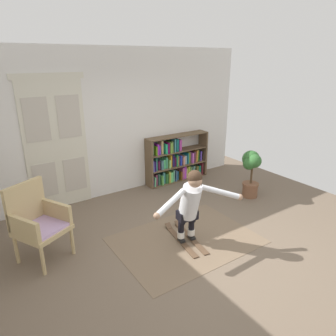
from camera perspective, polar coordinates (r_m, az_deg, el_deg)
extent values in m
plane|color=brown|center=(4.75, 5.26, -14.65)|extent=(7.20, 7.20, 0.00)
cube|color=silver|center=(6.27, -9.52, 8.18)|extent=(6.00, 0.10, 2.90)
cube|color=beige|center=(5.84, -22.62, 3.29)|extent=(0.55, 0.04, 2.35)
cube|color=#BBB3A5|center=(5.71, -23.26, 8.22)|extent=(0.41, 0.01, 0.76)
cube|color=#BBB3A5|center=(6.00, -21.85, -2.13)|extent=(0.41, 0.01, 0.64)
cube|color=beige|center=(5.96, -17.48, 4.22)|extent=(0.55, 0.04, 2.35)
cube|color=#BBB3A5|center=(5.83, -17.94, 9.07)|extent=(0.41, 0.01, 0.76)
cube|color=#BBB3A5|center=(6.12, -16.87, -1.12)|extent=(0.41, 0.01, 0.64)
cube|color=beige|center=(5.71, -21.50, 15.66)|extent=(1.22, 0.04, 0.10)
cube|color=#745F4A|center=(4.92, 3.35, -13.21)|extent=(2.13, 1.56, 0.01)
cube|color=brown|center=(6.60, -3.54, 0.75)|extent=(0.04, 0.30, 1.07)
cube|color=brown|center=(7.42, 6.46, 2.84)|extent=(0.04, 0.30, 1.07)
cube|color=brown|center=(7.16, 1.71, -2.14)|extent=(1.50, 0.30, 0.02)
cube|color=brown|center=(7.04, 1.74, 0.51)|extent=(1.50, 0.30, 0.02)
cube|color=brown|center=(6.93, 1.77, 3.25)|extent=(1.50, 0.30, 0.02)
cube|color=brown|center=(6.84, 1.80, 6.07)|extent=(1.50, 0.30, 0.02)
cube|color=#661687|center=(6.76, -3.13, -2.48)|extent=(0.06, 0.16, 0.21)
cube|color=#61CA83|center=(6.78, -2.84, -2.40)|extent=(0.04, 0.23, 0.21)
cube|color=brown|center=(6.79, -2.40, -2.17)|extent=(0.05, 0.14, 0.25)
cube|color=#285142|center=(6.83, -2.01, -1.99)|extent=(0.05, 0.19, 0.26)
cube|color=#5BB04D|center=(6.85, -1.44, -2.12)|extent=(0.05, 0.24, 0.21)
cube|color=teal|center=(6.90, -1.10, -1.73)|extent=(0.06, 0.18, 0.27)
cube|color=#29662D|center=(6.95, -0.62, -1.77)|extent=(0.06, 0.23, 0.22)
cube|color=#ABB03F|center=(6.96, -0.11, -1.53)|extent=(0.05, 0.24, 0.26)
cube|color=#59D272|center=(7.01, 0.26, -1.51)|extent=(0.06, 0.23, 0.24)
cube|color=#73C59C|center=(7.04, 0.63, -1.24)|extent=(0.03, 0.23, 0.27)
cube|color=#35526F|center=(7.05, 1.15, -1.28)|extent=(0.05, 0.21, 0.26)
cube|color=#1B5989|center=(7.12, 1.48, -1.31)|extent=(0.06, 0.15, 0.20)
cube|color=brown|center=(7.13, 2.05, -1.29)|extent=(0.03, 0.23, 0.20)
cube|color=#A3467D|center=(7.15, 2.50, -0.89)|extent=(0.05, 0.19, 0.28)
cube|color=#AC38C4|center=(7.20, 2.86, -0.68)|extent=(0.05, 0.18, 0.30)
cube|color=tan|center=(7.24, 3.26, -0.84)|extent=(0.04, 0.15, 0.23)
cube|color=#A2C839|center=(7.25, 3.64, -0.61)|extent=(0.06, 0.17, 0.28)
cube|color=#4C6F46|center=(7.31, 3.94, -0.53)|extent=(0.06, 0.19, 0.26)
cube|color=#46746D|center=(7.35, 4.40, -0.52)|extent=(0.03, 0.16, 0.24)
cube|color=#66A193|center=(7.39, 4.58, -0.40)|extent=(0.05, 0.15, 0.25)
cube|color=brown|center=(7.42, 5.18, -0.37)|extent=(0.06, 0.16, 0.24)
cube|color=#188667|center=(7.47, 5.45, -0.23)|extent=(0.05, 0.22, 0.24)
cube|color=#571820|center=(7.47, 5.90, 0.01)|extent=(0.04, 0.23, 0.30)
cube|color=#5655B3|center=(6.62, -3.17, 0.43)|extent=(0.04, 0.23, 0.25)
cube|color=navy|center=(6.65, -2.70, 0.45)|extent=(0.03, 0.20, 0.23)
cube|color=#3A9B76|center=(6.69, -2.50, 0.82)|extent=(0.03, 0.19, 0.28)
cube|color=#501535|center=(6.73, -2.02, 0.60)|extent=(0.05, 0.18, 0.20)
cube|color=#416D78|center=(6.77, -1.50, 0.72)|extent=(0.06, 0.23, 0.20)
cube|color=#4FCB75|center=(6.81, -0.97, 0.87)|extent=(0.06, 0.17, 0.21)
cube|color=#3E936C|center=(6.81, -0.54, 1.08)|extent=(0.04, 0.15, 0.26)
cube|color=#89C866|center=(6.86, -0.07, 0.90)|extent=(0.04, 0.23, 0.18)
cube|color=gold|center=(6.87, 0.31, 1.37)|extent=(0.04, 0.15, 0.28)
cube|color=navy|center=(6.91, 0.75, 1.49)|extent=(0.04, 0.15, 0.29)
cube|color=#571646|center=(6.96, 1.06, 1.28)|extent=(0.03, 0.18, 0.21)
cube|color=green|center=(6.97, 1.28, 1.58)|extent=(0.03, 0.24, 0.27)
cube|color=#C97742|center=(7.01, 1.63, 1.47)|extent=(0.03, 0.17, 0.22)
cube|color=#2334B8|center=(7.01, 2.11, 1.50)|extent=(0.04, 0.17, 0.23)
cube|color=tan|center=(7.07, 2.51, 1.56)|extent=(0.05, 0.24, 0.21)
cube|color=#73A0B5|center=(7.11, 2.91, 1.67)|extent=(0.04, 0.21, 0.21)
cube|color=#116273|center=(7.14, 3.25, 1.95)|extent=(0.03, 0.23, 0.26)
cube|color=olive|center=(7.18, 3.69, 2.05)|extent=(0.05, 0.15, 0.26)
cube|color=#CC5AD1|center=(7.22, 4.16, 2.05)|extent=(0.03, 0.24, 0.24)
cube|color=#552A3C|center=(7.25, 4.50, 2.18)|extent=(0.05, 0.22, 0.25)
cube|color=#B7742F|center=(7.28, 4.88, 2.36)|extent=(0.05, 0.23, 0.28)
cube|color=olive|center=(7.29, 5.17, 2.38)|extent=(0.04, 0.17, 0.28)
cube|color=#185417|center=(7.34, 5.34, 2.36)|extent=(0.05, 0.15, 0.25)
cube|color=#5D40BE|center=(7.39, 5.80, 2.37)|extent=(0.04, 0.17, 0.23)
cube|color=olive|center=(6.53, -3.41, 3.44)|extent=(0.04, 0.15, 0.26)
cube|color=#596742|center=(6.55, -3.11, 3.68)|extent=(0.04, 0.16, 0.30)
cube|color=#599416|center=(6.57, -2.57, 3.31)|extent=(0.03, 0.22, 0.20)
cube|color=purple|center=(6.60, -2.24, 3.56)|extent=(0.04, 0.21, 0.24)
cube|color=#6E3CD5|center=(6.64, -1.91, 3.46)|extent=(0.04, 0.20, 0.19)
cube|color=tan|center=(6.65, -1.38, 3.94)|extent=(0.05, 0.15, 0.29)
cube|color=#1FA46F|center=(6.68, -0.76, 3.69)|extent=(0.05, 0.23, 0.22)
cube|color=#5B0F43|center=(6.71, -0.31, 3.85)|extent=(0.05, 0.21, 0.24)
cube|color=#659836|center=(6.75, 0.13, 3.91)|extent=(0.05, 0.24, 0.23)
cube|color=#496638|center=(6.79, 0.42, 4.12)|extent=(0.05, 0.24, 0.26)
cube|color=teal|center=(6.80, 0.90, 4.33)|extent=(0.04, 0.21, 0.30)
cube|color=#105B58|center=(6.85, 1.34, 4.35)|extent=(0.06, 0.21, 0.28)
cube|color=#A1338D|center=(6.91, 1.85, 4.37)|extent=(0.06, 0.22, 0.25)
cylinder|color=tan|center=(4.44, -22.24, -15.69)|extent=(0.07, 0.07, 0.42)
cylinder|color=tan|center=(4.72, -17.36, -12.82)|extent=(0.07, 0.07, 0.42)
cylinder|color=tan|center=(4.81, -26.36, -13.45)|extent=(0.07, 0.07, 0.42)
cylinder|color=tan|center=(5.06, -21.61, -10.97)|extent=(0.07, 0.07, 0.42)
cube|color=tan|center=(4.63, -22.28, -10.66)|extent=(0.81, 0.81, 0.06)
cube|color=#BA9BCE|center=(4.60, -22.36, -10.12)|extent=(0.73, 0.73, 0.04)
cube|color=tan|center=(4.67, -24.99, -5.94)|extent=(0.56, 0.33, 0.60)
cube|color=tan|center=(4.41, -25.25, -10.14)|extent=(0.31, 0.52, 0.28)
cube|color=tan|center=(4.70, -20.05, -7.54)|extent=(0.31, 0.52, 0.28)
cylinder|color=brown|center=(6.49, 15.00, -3.91)|extent=(0.30, 0.30, 0.29)
cylinder|color=brown|center=(6.44, 15.10, -2.88)|extent=(0.33, 0.33, 0.04)
cylinder|color=#4C3823|center=(6.37, 15.26, -1.22)|extent=(0.04, 0.04, 0.36)
sphere|color=#2D612B|center=(6.30, 15.17, 1.60)|extent=(0.35, 0.35, 0.35)
sphere|color=#2D612B|center=(6.17, 15.09, 0.84)|extent=(0.21, 0.21, 0.21)
sphere|color=#2D612B|center=(6.20, 14.82, 0.77)|extent=(0.24, 0.24, 0.24)
sphere|color=#2D612B|center=(6.19, 15.79, 1.25)|extent=(0.27, 0.27, 0.27)
cube|color=brown|center=(4.88, 2.40, -13.37)|extent=(0.23, 0.95, 0.01)
cube|color=brown|center=(5.20, 0.11, -10.69)|extent=(0.11, 0.13, 0.06)
cube|color=black|center=(4.85, 2.52, -13.25)|extent=(0.10, 0.13, 0.04)
cube|color=brown|center=(4.95, 4.29, -12.86)|extent=(0.23, 0.95, 0.01)
cube|color=brown|center=(5.27, 1.90, -10.26)|extent=(0.11, 0.13, 0.06)
cube|color=black|center=(4.92, 4.42, -12.74)|extent=(0.10, 0.13, 0.04)
cylinder|color=white|center=(4.82, 2.42, -12.26)|extent=(0.13, 0.13, 0.10)
cylinder|color=black|center=(4.71, 2.45, -10.20)|extent=(0.10, 0.10, 0.30)
cylinder|color=black|center=(4.64, 2.59, -9.07)|extent=(0.13, 0.13, 0.22)
cylinder|color=white|center=(4.89, 4.33, -11.76)|extent=(0.13, 0.13, 0.10)
cylinder|color=black|center=(4.79, 4.39, -9.72)|extent=(0.10, 0.10, 0.30)
cylinder|color=black|center=(4.72, 4.55, -8.60)|extent=(0.13, 0.13, 0.22)
cube|color=black|center=(4.67, 3.58, -8.67)|extent=(0.32, 0.22, 0.14)
cylinder|color=silver|center=(4.50, 4.08, -6.24)|extent=(0.34, 0.45, 0.58)
sphere|color=#A57E63|center=(4.25, 5.06, -2.32)|extent=(0.23, 0.23, 0.20)
sphere|color=#382619|center=(4.24, 5.01, -1.77)|extent=(0.24, 0.24, 0.21)
cylinder|color=silver|center=(4.12, 0.50, -6.46)|extent=(0.58, 0.24, 0.24)
sphere|color=#A57E63|center=(3.97, -2.08, -8.86)|extent=(0.10, 0.10, 0.09)
cylinder|color=silver|center=(4.50, 9.80, -4.43)|extent=(0.53, 0.39, 0.24)
sphere|color=#A57E63|center=(4.59, 13.19, -5.28)|extent=(0.10, 0.10, 0.09)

